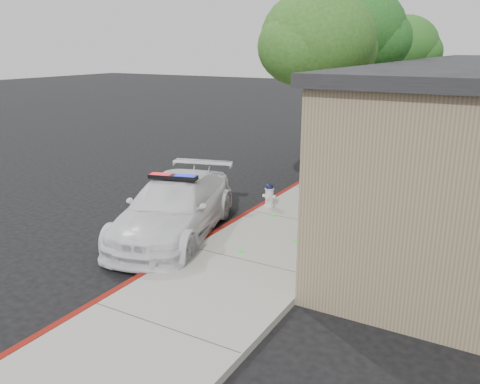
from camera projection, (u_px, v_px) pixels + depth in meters
name	position (u px, v px, depth m)	size (l,w,h in m)	color
ground	(187.00, 252.00, 11.53)	(120.00, 120.00, 0.00)	black
sidewalk	(300.00, 223.00, 13.24)	(3.20, 60.00, 0.15)	#9C998E
red_curb	(250.00, 213.00, 13.97)	(0.14, 60.00, 0.16)	maroon
police_car	(174.00, 207.00, 12.36)	(3.42, 5.50, 1.61)	white
fire_hydrant	(269.00, 195.00, 14.23)	(0.41, 0.35, 0.71)	white
street_tree_near	(318.00, 44.00, 14.13)	(3.35, 3.51, 6.13)	black
street_tree_mid	(357.00, 34.00, 17.14)	(3.72, 3.43, 6.54)	black
street_tree_far	(404.00, 48.00, 22.39)	(3.32, 3.12, 5.90)	black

